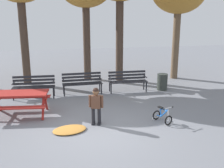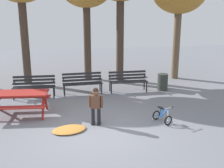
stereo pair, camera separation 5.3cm
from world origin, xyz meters
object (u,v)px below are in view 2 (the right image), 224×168
trash_bin (163,82)px  park_bench_far_left (34,85)px  picnic_table (19,98)px  park_bench_left (82,81)px  park_bench_right (128,79)px  child_standing (96,103)px  kids_bicycle (162,116)px

trash_bin → park_bench_far_left: bearing=179.4°
picnic_table → park_bench_far_left: size_ratio=1.20×
park_bench_left → park_bench_right: size_ratio=1.00×
child_standing → kids_bicycle: bearing=-7.5°
park_bench_left → kids_bicycle: bearing=-60.3°
park_bench_far_left → picnic_table: bearing=-100.4°
picnic_table → park_bench_far_left: 1.90m
picnic_table → park_bench_right: bearing=25.0°
park_bench_left → picnic_table: bearing=-138.0°
park_bench_right → trash_bin: park_bench_right is taller
park_bench_left → child_standing: bearing=-89.2°
park_bench_right → park_bench_far_left: bearing=-178.9°
park_bench_far_left → trash_bin: bearing=-0.6°
picnic_table → child_standing: size_ratio=1.73×
picnic_table → park_bench_right: 4.57m
park_bench_far_left → park_bench_left: (1.89, 0.15, 0.00)m
park_bench_far_left → park_bench_left: bearing=4.4°
trash_bin → park_bench_right: bearing=175.1°
park_bench_right → trash_bin: (1.51, -0.13, -0.16)m
park_bench_right → child_standing: 3.71m
kids_bicycle → trash_bin: size_ratio=0.90×
child_standing → trash_bin: (3.36, 3.08, -0.32)m
child_standing → kids_bicycle: child_standing is taller
picnic_table → trash_bin: 5.93m
picnic_table → child_standing: child_standing is taller
park_bench_right → kids_bicycle: 3.49m
child_standing → trash_bin: 4.57m
child_standing → trash_bin: bearing=42.5°
trash_bin → child_standing: bearing=-137.5°
park_bench_right → child_standing: child_standing is taller
kids_bicycle → trash_bin: 3.62m
park_bench_far_left → park_bench_right: bearing=1.1°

